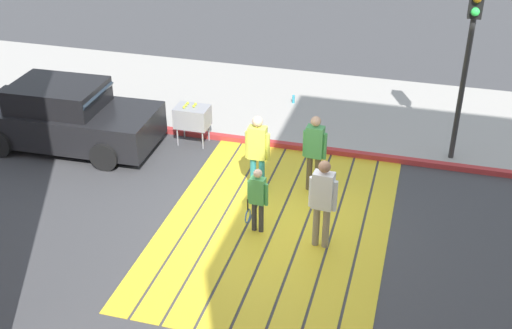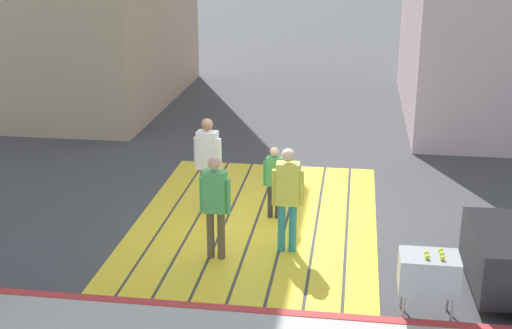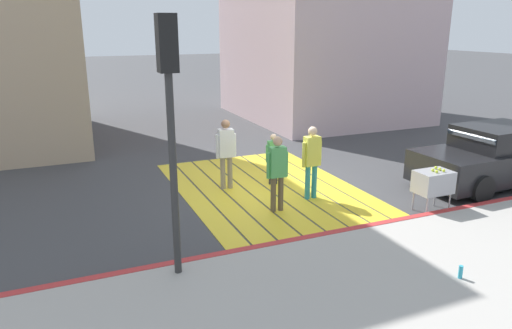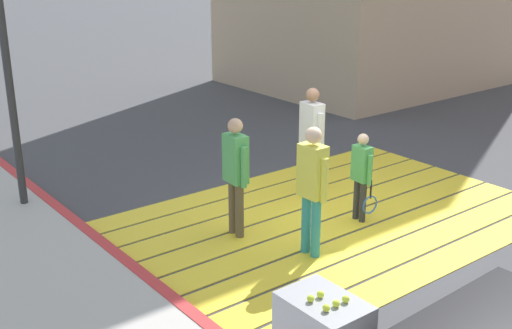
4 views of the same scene
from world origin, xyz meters
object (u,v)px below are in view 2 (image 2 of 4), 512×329
(pedestrian_adult_trailing, at_px, (208,158))
(pedestrian_adult_side, at_px, (288,193))
(pedestrian_adult_lead, at_px, (215,200))
(tennis_ball_cart, at_px, (429,272))
(pedestrian_child_with_racket, at_px, (275,179))

(pedestrian_adult_trailing, relative_size, pedestrian_adult_side, 1.01)
(pedestrian_adult_lead, distance_m, pedestrian_adult_trailing, 1.99)
(tennis_ball_cart, relative_size, pedestrian_adult_side, 0.57)
(pedestrian_child_with_racket, bearing_deg, pedestrian_adult_side, -164.65)
(pedestrian_adult_lead, height_order, pedestrian_adult_trailing, pedestrian_adult_trailing)
(pedestrian_adult_lead, relative_size, pedestrian_adult_side, 0.97)
(pedestrian_adult_trailing, height_order, pedestrian_adult_side, pedestrian_adult_trailing)
(tennis_ball_cart, xyz_separation_m, pedestrian_adult_lead, (1.38, 3.22, 0.32))
(pedestrian_adult_side, bearing_deg, pedestrian_adult_lead, 110.68)
(tennis_ball_cart, distance_m, pedestrian_adult_side, 2.79)
(pedestrian_adult_trailing, bearing_deg, pedestrian_adult_lead, -164.76)
(tennis_ball_cart, distance_m, pedestrian_adult_trailing, 5.00)
(pedestrian_adult_side, bearing_deg, tennis_ball_cart, -130.50)
(pedestrian_adult_trailing, distance_m, pedestrian_child_with_racket, 1.30)
(tennis_ball_cart, bearing_deg, pedestrian_adult_side, 49.50)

